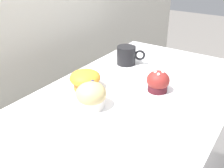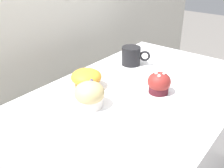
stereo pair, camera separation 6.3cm
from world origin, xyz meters
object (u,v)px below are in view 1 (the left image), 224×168
object	(u,v)px
coffee_cup	(127,55)
muffin_back_right	(91,96)
serving_plate	(182,69)
muffin_back_left	(85,79)
muffin_front_center	(158,82)

from	to	relation	value
coffee_cup	muffin_back_right	bearing A→B (deg)	-166.07
serving_plate	muffin_back_left	bearing A→B (deg)	146.54
muffin_front_center	muffin_back_right	size ratio (longest dim) A/B	0.84
muffin_front_center	muffin_back_left	distance (m)	0.27
serving_plate	coffee_cup	bearing A→B (deg)	107.63
muffin_back_left	coffee_cup	bearing A→B (deg)	-0.90
muffin_back_left	muffin_back_right	distance (m)	0.14
muffin_front_center	muffin_back_right	distance (m)	0.27
serving_plate	muffin_back_right	bearing A→B (deg)	162.63
muffin_back_left	coffee_cup	distance (m)	0.30
muffin_back_right	serving_plate	world-z (taller)	muffin_back_right
coffee_cup	muffin_front_center	bearing A→B (deg)	-124.70
muffin_back_right	muffin_back_left	bearing A→B (deg)	47.61
muffin_back_right	coffee_cup	world-z (taller)	muffin_back_right
muffin_front_center	coffee_cup	world-z (taller)	same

